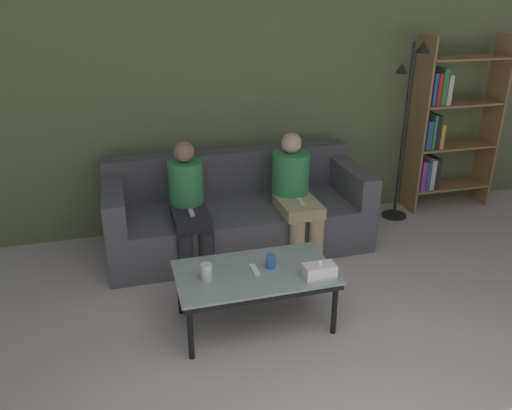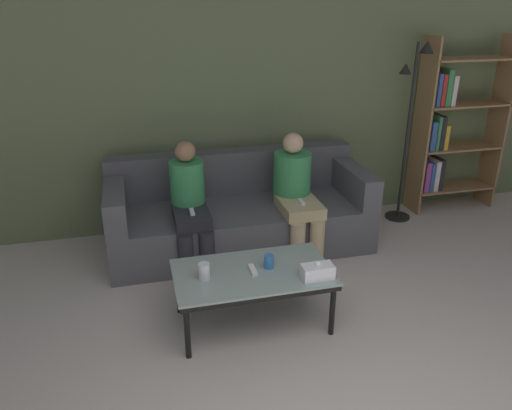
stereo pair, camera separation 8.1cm
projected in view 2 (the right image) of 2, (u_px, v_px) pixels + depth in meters
wall_back at (226, 99)px, 4.85m from camera, size 12.00×0.06×2.60m
couch at (239, 214)px, 4.75m from camera, size 2.40×0.95×0.85m
coffee_table at (253, 276)px, 3.54m from camera, size 1.12×0.63×0.44m
cup_near_left at (269, 261)px, 3.55m from camera, size 0.07×0.07×0.10m
cup_near_right at (204, 271)px, 3.41m from camera, size 0.08×0.08×0.12m
tissue_box at (317, 272)px, 3.42m from camera, size 0.22×0.12×0.13m
game_remote at (253, 270)px, 3.52m from camera, size 0.04×0.15×0.02m
bookshelf at (448, 130)px, 5.33m from camera, size 0.95×0.32×1.87m
standing_lamp at (411, 114)px, 4.99m from camera, size 0.31×0.26×1.84m
seated_person_left_end at (190, 202)px, 4.33m from camera, size 0.31×0.66×1.09m
seated_person_mid_left at (296, 190)px, 4.55m from camera, size 0.35×0.71×1.10m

